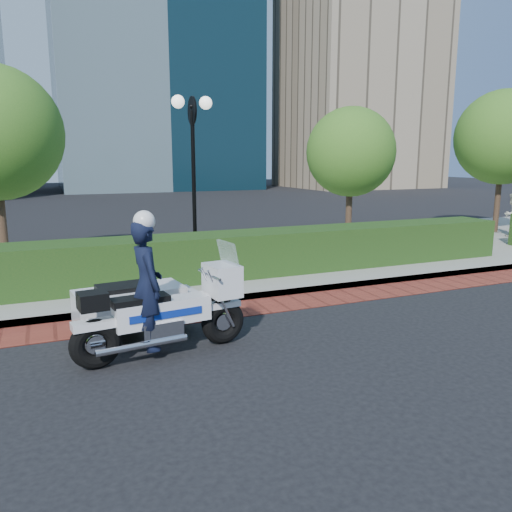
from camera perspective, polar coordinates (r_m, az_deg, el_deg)
name	(u,v)px	position (r m, az deg, el deg)	size (l,w,h in m)	color
ground	(227,340)	(8.04, -3.37, -9.60)	(120.00, 120.00, 0.00)	black
brick_strip	(200,314)	(9.39, -6.46, -6.56)	(60.00, 1.00, 0.01)	maroon
sidewalk	(151,264)	(13.62, -11.88, -0.91)	(60.00, 8.00, 0.15)	gray
hedge_main	(172,259)	(11.20, -9.60, -0.37)	(18.00, 1.20, 1.00)	#113313
lamppost	(193,154)	(12.79, -7.20, 11.50)	(1.02, 0.70, 4.21)	black
tree_c	(351,152)	(16.31, 10.79, 11.57)	(2.80, 2.80, 4.30)	#332319
tree_d	(503,137)	(20.63, 26.41, 12.04)	(3.40, 3.40, 5.16)	#332319
tower_right	(360,47)	(55.58, 11.82, 22.35)	(14.00, 12.00, 28.00)	gray
police_motorcycle	(147,302)	(7.65, -12.37, -5.13)	(2.64, 1.88, 2.14)	black
pedestrian	(512,215)	(19.77, 27.20, 4.22)	(0.74, 0.58, 1.53)	beige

